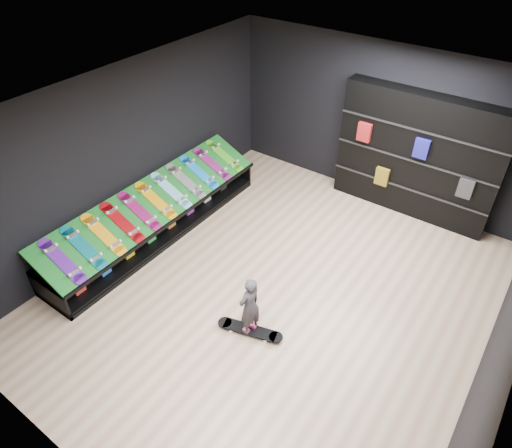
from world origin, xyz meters
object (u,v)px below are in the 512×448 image
Objects in this scene: back_shelving at (417,157)px; child at (250,315)px; display_rack at (157,222)px; floor_skateboard at (250,331)px.

child is at bearing -99.13° from back_shelving.
back_shelving is at bearing -179.59° from child.
floor_skateboard is at bearing -18.09° from display_rack.
child is at bearing 0.00° from floor_skateboard.
display_rack is 4.84m from back_shelving.
back_shelving is at bearing 44.35° from display_rack.
back_shelving is 4.97× the size of child.
back_shelving is 2.98× the size of floor_skateboard.
floor_skateboard is 1.67× the size of child.
display_rack is 7.66× the size of child.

